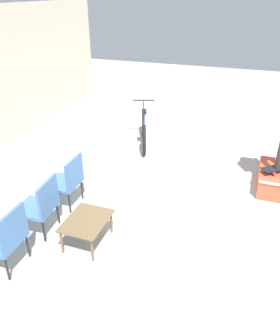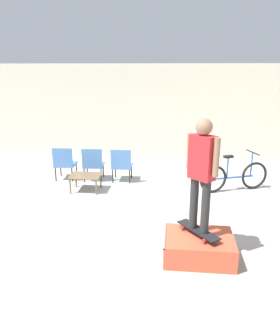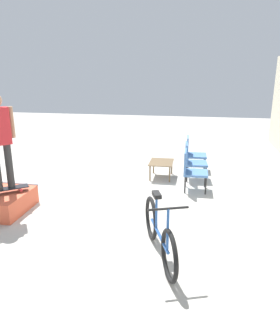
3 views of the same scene
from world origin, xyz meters
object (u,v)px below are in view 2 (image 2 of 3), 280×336
skateboard_on_ramp (198,230)px  bicycle (234,176)px  skate_ramp_box (198,247)px  patio_chair_left (64,162)px  patio_chair_right (122,164)px  coffee_table (85,177)px  patio_chair_center (93,163)px  person_skater (202,167)px

skateboard_on_ramp → bicycle: bicycle is taller
skate_ramp_box → patio_chair_left: patio_chair_left is taller
skate_ramp_box → patio_chair_right: patio_chair_right is taller
skateboard_on_ramp → bicycle: 3.18m
skateboard_on_ramp → skate_ramp_box: bearing=-26.2°
coffee_table → patio_chair_left: patio_chair_left is taller
patio_chair_left → patio_chair_center: (0.77, 0.00, 0.00)m
person_skater → bicycle: 3.37m
skate_ramp_box → coffee_table: coffee_table is taller
skate_ramp_box → skateboard_on_ramp: size_ratio=1.46×
coffee_table → patio_chair_center: 0.76m
skate_ramp_box → person_skater: size_ratio=0.63×
skate_ramp_box → patio_chair_center: bearing=126.2°
skateboard_on_ramp → person_skater: person_skater is taller
skateboard_on_ramp → patio_chair_right: bearing=168.5°
patio_chair_right → bicycle: (2.80, -0.38, -0.12)m
skateboard_on_ramp → coffee_table: size_ratio=1.03×
skateboard_on_ramp → person_skater: bearing=141.2°
skate_ramp_box → bicycle: (1.05, 3.05, 0.18)m
person_skater → patio_chair_center: (-2.50, 3.38, -0.99)m
coffee_table → patio_chair_center: (0.01, 0.75, 0.14)m
patio_chair_left → patio_chair_right: (1.53, -0.00, 0.00)m
coffee_table → patio_chair_left: size_ratio=0.82×
patio_chair_center → skateboard_on_ramp: bearing=121.6°
skateboard_on_ramp → patio_chair_center: bearing=177.7°
patio_chair_left → patio_chair_center: 0.77m
bicycle → patio_chair_center: bearing=153.8°
patio_chair_center → bicycle: (3.56, -0.38, -0.12)m
skate_ramp_box → patio_chair_left: (-3.28, 3.43, 0.31)m
patio_chair_center → patio_chair_right: (0.76, -0.00, 0.00)m
coffee_table → skateboard_on_ramp: bearing=-46.3°
patio_chair_center → patio_chair_right: 0.76m
skate_ramp_box → patio_chair_left: 4.75m
bicycle → coffee_table: bearing=165.8°
coffee_table → patio_chair_right: (0.77, 0.75, 0.14)m
skateboard_on_ramp → patio_chair_left: size_ratio=0.84×
skate_ramp_box → patio_chair_center: 4.26m
person_skater → skateboard_on_ramp: bearing=-47.9°
coffee_table → patio_chair_right: 1.08m
coffee_table → patio_chair_center: bearing=89.4°
skate_ramp_box → bicycle: bicycle is taller
person_skater → patio_chair_center: person_skater is taller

